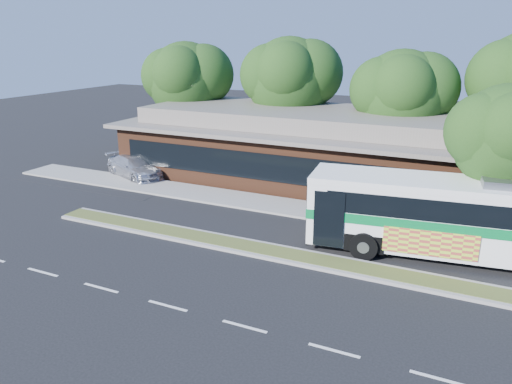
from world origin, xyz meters
The scene contains 10 objects.
ground centered at (0.00, 0.00, 0.00)m, with size 120.00×120.00×0.00m, color black.
median_strip centered at (0.00, 0.60, 0.07)m, with size 26.00×1.10×0.15m, color #525926.
sidewalk centered at (0.00, 6.40, 0.06)m, with size 44.00×2.60×0.12m, color gray.
parking_lot centered at (-18.00, 10.00, 0.01)m, with size 14.00×12.00×0.01m, color black.
plaza_building centered at (0.00, 12.99, 2.13)m, with size 33.20×11.20×4.45m.
tree_bg_a centered at (-14.58, 15.14, 5.87)m, with size 6.47×5.80×8.63m.
tree_bg_b centered at (-6.57, 16.14, 6.14)m, with size 6.69×6.00×9.00m.
tree_bg_c centered at (1.40, 15.13, 5.59)m, with size 6.24×5.60×8.26m.
transit_bus centered at (6.03, 3.58, 2.03)m, with size 13.22×4.44×3.65m.
sedan centered at (-14.61, 7.81, 0.71)m, with size 1.99×4.90×1.42m, color silver.
Camera 1 is at (6.40, -17.56, 9.01)m, focal length 35.00 mm.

